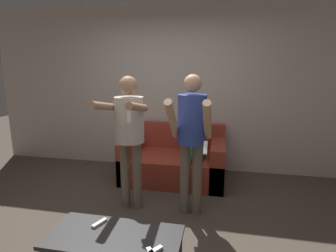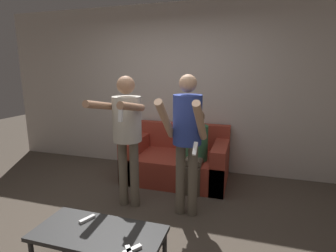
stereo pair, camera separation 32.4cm
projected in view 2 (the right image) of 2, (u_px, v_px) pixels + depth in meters
name	position (u px, v px, depth m)	size (l,w,h in m)	color
ground_plane	(127.00, 232.00, 2.73)	(14.00, 14.00, 0.00)	#4C4238
wall_back	(177.00, 89.00, 4.34)	(6.40, 0.06, 2.70)	beige
couch	(178.00, 161.00, 4.06)	(1.51, 0.95, 0.81)	#9E3828
person_standing_left	(126.00, 127.00, 3.07)	(0.46, 0.72, 1.59)	#6B6051
person_standing_right	(187.00, 131.00, 2.87)	(0.44, 0.67, 1.62)	#6B6051
person_seated	(196.00, 146.00, 3.68)	(0.32, 0.54, 1.13)	brown
coffee_table	(99.00, 235.00, 2.17)	(1.09, 0.51, 0.35)	#2D2D2D
remote_mid	(132.00, 250.00, 1.93)	(0.12, 0.14, 0.02)	white
remote_far	(87.00, 219.00, 2.33)	(0.09, 0.15, 0.02)	white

